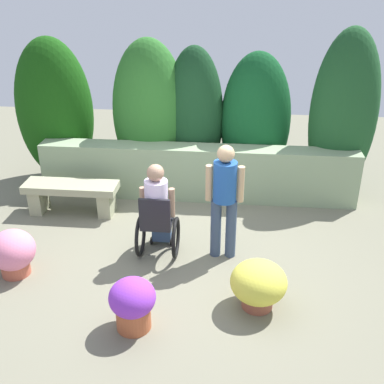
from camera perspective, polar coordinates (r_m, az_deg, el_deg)
The scene contains 9 objects.
ground_plane at distance 6.54m, azimuth -0.72°, elevation -7.22°, with size 13.39×13.39×0.00m, color #716F5B.
stone_retaining_wall at distance 7.80m, azimuth 0.62°, elevation 2.37°, with size 5.18×0.42×0.90m, color gray.
hedge_backdrop at distance 8.08m, azimuth -1.13°, elevation 9.27°, with size 6.07×1.04×2.74m.
stone_bench at distance 7.60m, azimuth -14.33°, elevation -0.16°, with size 1.46×0.45×0.50m.
person_in_wheelchair at distance 6.21m, azimuth -4.16°, elevation -2.53°, with size 0.53×0.66×1.33m.
person_standing_companion at distance 6.03m, azimuth 3.94°, elevation -0.35°, with size 0.49×0.30×1.58m.
flower_pot_purple_near at distance 5.18m, azimuth -7.19°, elevation -13.11°, with size 0.50×0.50×0.61m.
flower_pot_terracotta_by_wall at distance 6.35m, azimuth -20.81°, elevation -6.85°, with size 0.57×0.57×0.61m.
flower_pot_red_accent at distance 5.48m, azimuth 8.02°, elevation -10.97°, with size 0.65×0.65×0.58m.
Camera 1 is at (0.62, -5.43, 3.58)m, focal length 44.20 mm.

